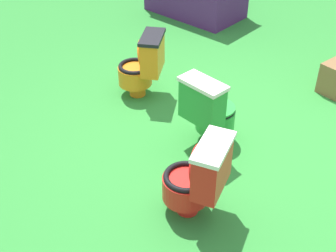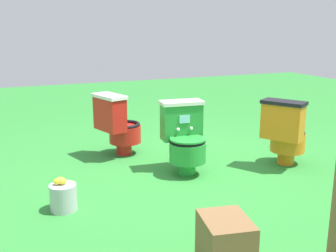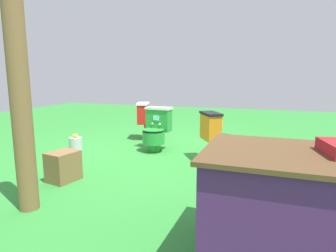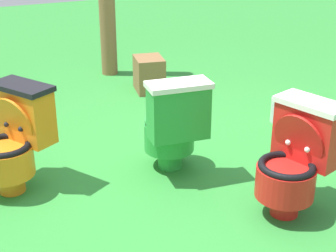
{
  "view_description": "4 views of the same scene",
  "coord_description": "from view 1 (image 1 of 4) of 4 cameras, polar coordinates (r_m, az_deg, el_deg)",
  "views": [
    {
      "loc": [
        1.94,
        -2.95,
        2.71
      ],
      "look_at": [
        -0.18,
        -0.5,
        0.36
      ],
      "focal_mm": 48.52,
      "sensor_mm": 36.0,
      "label": 1
    },
    {
      "loc": [
        1.67,
        3.52,
        1.48
      ],
      "look_at": [
        0.05,
        -0.34,
        0.44
      ],
      "focal_mm": 43.58,
      "sensor_mm": 36.0,
      "label": 2
    },
    {
      "loc": [
        -1.8,
        4.34,
        1.25
      ],
      "look_at": [
        -0.23,
        -0.14,
        0.42
      ],
      "focal_mm": 30.95,
      "sensor_mm": 36.0,
      "label": 3
    },
    {
      "loc": [
        -1.48,
        -3.17,
        1.85
      ],
      "look_at": [
        -0.08,
        -0.11,
        0.38
      ],
      "focal_mm": 55.74,
      "sensor_mm": 36.0,
      "label": 4
    }
  ],
  "objects": [
    {
      "name": "ground",
      "position": [
        4.45,
        5.97,
        -1.73
      ],
      "size": [
        14.0,
        14.0,
        0.0
      ],
      "primitive_type": "plane",
      "color": "#2D8433"
    },
    {
      "name": "toilet_green",
      "position": [
        4.19,
        5.25,
        1.88
      ],
      "size": [
        0.45,
        0.53,
        0.73
      ],
      "rotation": [
        0.0,
        0.0,
        6.18
      ],
      "color": "green",
      "rests_on": "ground"
    },
    {
      "name": "toilet_orange",
      "position": [
        4.93,
        -3.16,
        7.65
      ],
      "size": [
        0.63,
        0.6,
        0.73
      ],
      "rotation": [
        0.0,
        0.0,
        2.12
      ],
      "color": "orange",
      "rests_on": "ground"
    },
    {
      "name": "toilet_red",
      "position": [
        3.46,
        3.74,
        -6.52
      ],
      "size": [
        0.59,
        0.53,
        0.73
      ],
      "rotation": [
        0.0,
        0.0,
        1.88
      ],
      "color": "red",
      "rests_on": "ground"
    }
  ]
}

